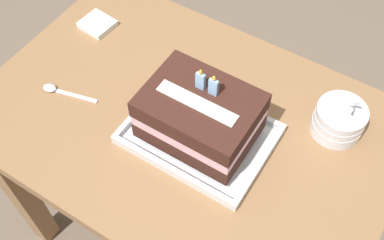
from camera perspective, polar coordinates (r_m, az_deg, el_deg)
name	(u,v)px	position (r m, az deg, el deg)	size (l,w,h in m)	color
ground_plane	(187,232)	(1.67, -0.58, -13.63)	(8.00, 8.00, 0.00)	#6B5B4C
dining_table	(185,147)	(1.16, -0.81, -3.31)	(0.95, 0.64, 0.69)	olive
foil_tray	(199,135)	(1.03, 0.92, -1.86)	(0.31, 0.23, 0.02)	silver
birthday_cake	(200,115)	(0.97, 0.97, 0.57)	(0.23, 0.17, 0.17)	#3B1E17
bowl_stack	(339,120)	(1.07, 17.61, 0.00)	(0.11, 0.11, 0.12)	white
serving_spoon_near_tray	(56,90)	(1.15, -16.38, 3.58)	(0.14, 0.05, 0.01)	silver
napkin_pile	(97,24)	(1.28, -11.56, 11.48)	(0.09, 0.08, 0.02)	white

